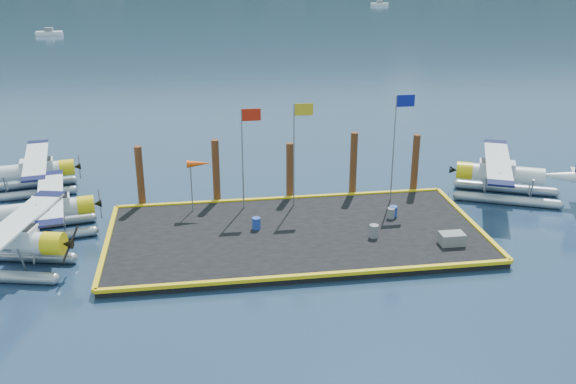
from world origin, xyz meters
The scene contains 21 objects.
ground centered at (0.00, 0.00, 0.00)m, with size 4000.00×4000.00×0.00m, color #162B44.
dock centered at (0.00, 0.00, 0.20)m, with size 20.00×10.00×0.40m, color black.
dock_bumpers centered at (0.00, 0.00, 0.49)m, with size 20.25×10.25×0.18m, color gold, non-canonical shape.
seaplane_a centered at (-14.38, -1.68, 1.44)m, with size 8.60×9.31×3.30m.
seaplane_b centered at (-13.46, 2.58, 1.32)m, with size 7.84×8.57×3.03m.
seaplane_c centered at (-15.62, 9.35, 1.33)m, with size 7.92×8.67×3.06m.
seaplane_d centered at (13.79, 4.09, 1.44)m, with size 8.60×9.05×3.30m.
drum_0 centered at (-2.06, 0.72, 0.72)m, with size 0.46×0.46×0.65m, color navy.
drum_1 centered at (4.03, -1.26, 0.75)m, with size 0.49×0.49×0.69m, color slate.
drum_2 centered at (5.90, 1.29, 0.71)m, with size 0.44×0.44×0.62m, color navy.
drum_4 centered at (5.70, 1.08, 0.70)m, with size 0.42×0.42×0.60m, color slate.
crate centered at (7.80, -2.71, 0.71)m, with size 1.25×0.83×0.62m, color slate.
flagpole_red centered at (-2.29, 3.80, 4.40)m, with size 1.14×0.08×6.00m.
flagpole_yellow centered at (0.70, 3.80, 4.51)m, with size 1.14×0.08×6.20m.
flagpole_blue centered at (6.70, 3.80, 4.69)m, with size 1.14×0.08×6.50m.
windsock centered at (-5.03, 3.80, 3.23)m, with size 1.40×0.44×3.12m.
piling_0 centered at (-8.50, 5.40, 2.00)m, with size 0.44×0.44×4.00m, color #482B14.
piling_1 centered at (-4.00, 5.40, 2.10)m, with size 0.44×0.44×4.20m, color #482B14.
piling_2 centered at (0.50, 5.40, 1.90)m, with size 0.44×0.44×3.80m, color #482B14.
piling_3 centered at (4.50, 5.40, 2.15)m, with size 0.44×0.44×4.30m, color #482B14.
piling_4 centered at (8.50, 5.40, 2.00)m, with size 0.44×0.44×4.00m, color #482B14.
Camera 1 is at (-5.07, -31.35, 14.97)m, focal length 40.00 mm.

